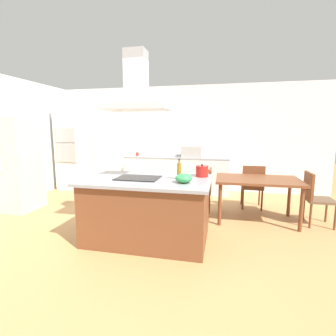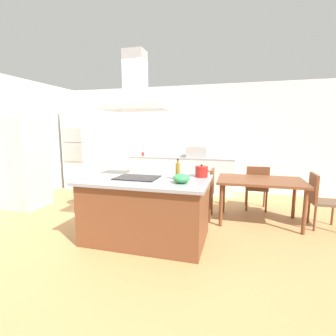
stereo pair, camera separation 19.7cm
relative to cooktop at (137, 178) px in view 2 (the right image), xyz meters
name	(u,v)px [view 2 (the right image)]	position (x,y,z in m)	size (l,w,h in m)	color
ground	(173,208)	(0.14, 1.50, -0.91)	(16.00, 16.00, 0.00)	tan
wall_back	(189,139)	(0.14, 3.25, 0.44)	(7.20, 0.10, 2.70)	white
wall_left	(11,141)	(-3.31, 1.00, 0.44)	(0.10, 8.80, 2.70)	white
kitchen_island	(147,209)	(0.14, 0.00, -0.45)	(1.78, 1.12, 0.90)	brown
cooktop	(137,178)	(0.00, 0.00, 0.00)	(0.60, 0.44, 0.01)	black
tea_kettle	(202,171)	(0.88, 0.33, 0.08)	(0.24, 0.18, 0.19)	#B21E19
olive_oil_bottle	(178,171)	(0.58, 0.05, 0.11)	(0.06, 0.06, 0.28)	olive
mixing_bowl	(181,178)	(0.68, -0.15, 0.06)	(0.22, 0.22, 0.12)	#33934C
back_counter	(182,174)	(0.02, 2.88, -0.46)	(2.62, 0.62, 0.90)	silver
countertop_microwave	(197,152)	(0.41, 2.88, 0.13)	(0.50, 0.38, 0.28)	#B2AFAA
coffee_mug_red	(143,154)	(-1.05, 2.92, 0.04)	(0.08, 0.08, 0.09)	red
wall_oven_stack	(80,147)	(-2.76, 2.65, 0.20)	(0.70, 0.66, 2.20)	silver
refrigerator	(22,163)	(-2.84, 0.78, 0.00)	(0.80, 0.73, 1.82)	#B2AFAA
dining_table	(260,184)	(1.77, 1.14, -0.24)	(1.40, 0.90, 0.75)	brown
chair_at_right_end	(320,197)	(2.68, 1.14, -0.40)	(0.42, 0.42, 0.89)	brown
chair_facing_back_wall	(257,185)	(1.77, 1.81, -0.40)	(0.42, 0.42, 0.89)	brown
chair_at_left_end	(206,190)	(0.85, 1.14, -0.40)	(0.42, 0.42, 0.89)	brown
range_hood	(136,91)	(0.00, 0.00, 1.20)	(0.90, 0.55, 0.78)	#ADADB2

